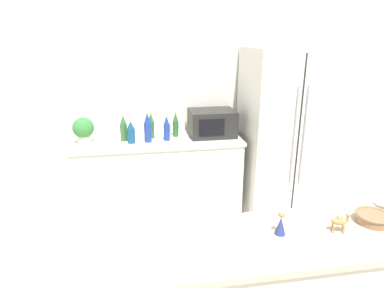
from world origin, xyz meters
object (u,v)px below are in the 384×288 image
at_px(microwave, 212,123).
at_px(back_bottle_1, 148,128).
at_px(refrigerator, 282,134).
at_px(back_bottle_3, 176,125).
at_px(wise_man_figurine_blue, 281,224).
at_px(potted_plant, 83,129).
at_px(paper_towel_roll, 105,130).
at_px(back_bottle_4, 151,126).
at_px(back_bottle_5, 168,127).
at_px(back_bottle_6, 167,128).
at_px(back_bottle_0, 124,128).
at_px(fruit_bowl, 373,218).
at_px(back_bottle_2, 131,132).
at_px(camel_figurine, 340,221).

distance_m(microwave, back_bottle_1, 0.70).
distance_m(refrigerator, back_bottle_3, 1.17).
bearing_deg(wise_man_figurine_blue, potted_plant, 122.31).
bearing_deg(refrigerator, wise_man_figurine_blue, -114.24).
height_order(paper_towel_roll, wise_man_figurine_blue, paper_towel_roll).
distance_m(back_bottle_4, back_bottle_5, 0.18).
height_order(back_bottle_1, back_bottle_6, back_bottle_1).
relative_size(back_bottle_0, back_bottle_6, 1.03).
height_order(back_bottle_1, back_bottle_5, back_bottle_1).
bearing_deg(fruit_bowl, back_bottle_0, 125.57).
distance_m(back_bottle_4, wise_man_figurine_blue, 2.10).
bearing_deg(paper_towel_roll, back_bottle_4, 9.47).
bearing_deg(fruit_bowl, back_bottle_5, 115.11).
distance_m(back_bottle_6, fruit_bowl, 2.12).
bearing_deg(fruit_bowl, microwave, 103.27).
bearing_deg(back_bottle_1, microwave, 8.75).
distance_m(back_bottle_3, back_bottle_4, 0.26).
xyz_separation_m(back_bottle_4, fruit_bowl, (1.11, -2.00, -0.05)).
relative_size(back_bottle_4, back_bottle_5, 1.12).
xyz_separation_m(refrigerator, back_bottle_5, (-1.23, 0.12, 0.11)).
bearing_deg(back_bottle_5, microwave, -2.14).
bearing_deg(potted_plant, wise_man_figurine_blue, -57.69).
bearing_deg(wise_man_figurine_blue, back_bottle_3, 98.33).
relative_size(back_bottle_2, wise_man_figurine_blue, 1.75).
distance_m(back_bottle_2, camel_figurine, 2.20).
bearing_deg(back_bottle_3, back_bottle_2, -161.51).
bearing_deg(back_bottle_6, back_bottle_1, -174.38).
height_order(refrigerator, back_bottle_4, refrigerator).
bearing_deg(paper_towel_roll, back_bottle_6, -2.94).
xyz_separation_m(back_bottle_5, back_bottle_6, (-0.03, -0.10, 0.01)).
distance_m(refrigerator, wise_man_figurine_blue, 2.08).
xyz_separation_m(refrigerator, wise_man_figurine_blue, (-0.85, -1.89, 0.10)).
bearing_deg(camel_figurine, back_bottle_3, 106.42).
height_order(back_bottle_4, fruit_bowl, back_bottle_4).
height_order(paper_towel_roll, microwave, microwave).
bearing_deg(back_bottle_3, back_bottle_6, -129.89).
bearing_deg(camel_figurine, paper_towel_roll, 124.10).
distance_m(back_bottle_0, back_bottle_6, 0.44).
bearing_deg(back_bottle_5, back_bottle_2, -161.28).
distance_m(potted_plant, camel_figurine, 2.52).
relative_size(potted_plant, back_bottle_0, 0.97).
xyz_separation_m(refrigerator, back_bottle_3, (-1.15, 0.15, 0.12)).
relative_size(refrigerator, back_bottle_1, 5.82).
bearing_deg(back_bottle_0, potted_plant, -176.45).
xyz_separation_m(back_bottle_1, back_bottle_2, (-0.17, -0.01, -0.04)).
bearing_deg(potted_plant, microwave, 2.07).
relative_size(potted_plant, fruit_bowl, 1.38).
bearing_deg(back_bottle_1, paper_towel_roll, 173.21).
bearing_deg(back_bottle_2, back_bottle_4, 33.13).
xyz_separation_m(refrigerator, back_bottle_4, (-1.41, 0.13, 0.12)).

